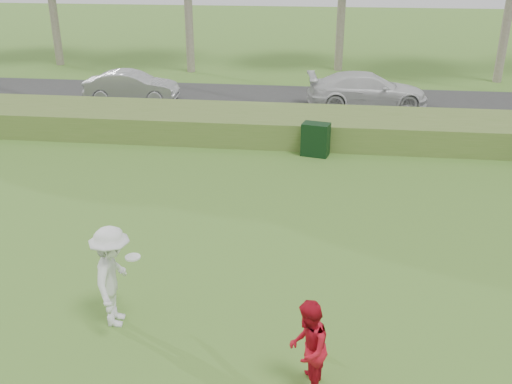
# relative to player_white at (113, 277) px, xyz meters

# --- Properties ---
(ground) EXTENTS (120.00, 120.00, 0.00)m
(ground) POSITION_rel_player_white_xyz_m (2.14, -0.68, -0.97)
(ground) COLOR #417326
(ground) RESTS_ON ground
(reed_strip) EXTENTS (80.00, 3.00, 0.90)m
(reed_strip) POSITION_rel_player_white_xyz_m (2.14, 11.32, -0.52)
(reed_strip) COLOR #52712D
(reed_strip) RESTS_ON ground
(park_road) EXTENTS (80.00, 6.00, 0.06)m
(park_road) POSITION_rel_player_white_xyz_m (2.14, 16.32, -0.94)
(park_road) COLOR #2D2D2D
(park_road) RESTS_ON ground
(player_white) EXTENTS (0.97, 1.33, 1.93)m
(player_white) POSITION_rel_player_white_xyz_m (0.00, 0.00, 0.00)
(player_white) COLOR white
(player_white) RESTS_ON ground
(player_red) EXTENTS (0.69, 0.84, 1.60)m
(player_red) POSITION_rel_player_white_xyz_m (3.52, -1.32, -0.17)
(player_red) COLOR red
(player_red) RESTS_ON ground
(cone_yellow) EXTENTS (0.21, 0.21, 0.23)m
(cone_yellow) POSITION_rel_player_white_xyz_m (3.71, -0.47, -0.85)
(cone_yellow) COLOR yellow
(cone_yellow) RESTS_ON ground
(utility_cabinet) EXTENTS (0.97, 0.72, 1.09)m
(utility_cabinet) POSITION_rel_player_white_xyz_m (3.31, 9.58, -0.42)
(utility_cabinet) COLOR black
(utility_cabinet) RESTS_ON ground
(car_mid) EXTENTS (4.09, 1.66, 1.32)m
(car_mid) POSITION_rel_player_white_xyz_m (-4.87, 15.45, -0.25)
(car_mid) COLOR #B9B8BD
(car_mid) RESTS_ON park_road
(car_right) EXTENTS (5.20, 2.60, 1.45)m
(car_right) POSITION_rel_player_white_xyz_m (5.27, 15.74, -0.18)
(car_right) COLOR silver
(car_right) RESTS_ON park_road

